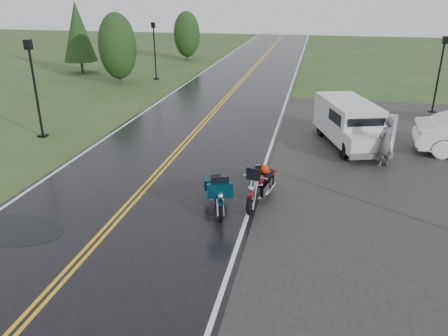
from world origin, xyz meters
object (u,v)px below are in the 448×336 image
motorcycle_silver (261,185)px  lamp_post_far_left (155,51)px  person_at_van (385,143)px  motorcycle_red (252,195)px  van_white (346,136)px  motorcycle_teal (220,202)px  lamp_post_near_left (35,90)px  lamp_post_far_right (439,75)px

motorcycle_silver → lamp_post_far_left: lamp_post_far_left is taller
lamp_post_far_left → person_at_van: bearing=-45.8°
lamp_post_far_left → motorcycle_red: bearing=-62.7°
van_white → person_at_van: (1.43, -0.53, 0.00)m
van_white → motorcycle_red: bearing=-135.7°
motorcycle_teal → lamp_post_near_left: 11.83m
van_white → lamp_post_far_left: bearing=114.4°
van_white → lamp_post_far_left: lamp_post_far_left is taller
motorcycle_red → lamp_post_near_left: lamp_post_near_left is taller
motorcycle_silver → van_white: van_white is taller
motorcycle_silver → lamp_post_far_right: bearing=47.1°
motorcycle_red → van_white: bearing=73.2°
motorcycle_teal → person_at_van: person_at_van is taller
person_at_van → van_white: bearing=-60.5°
lamp_post_far_right → motorcycle_silver: bearing=-121.4°
lamp_post_near_left → lamp_post_far_left: lamp_post_near_left is taller
motorcycle_silver → lamp_post_far_left: size_ratio=0.45×
van_white → person_at_van: 1.52m
motorcycle_teal → van_white: 7.25m
person_at_van → lamp_post_near_left: (-15.10, 0.64, 1.24)m
motorcycle_red → lamp_post_far_right: size_ratio=0.58×
motorcycle_red → motorcycle_silver: (0.13, 1.11, -0.16)m
motorcycle_teal → lamp_post_far_left: 23.10m
lamp_post_near_left → van_white: bearing=-0.5°
motorcycle_teal → lamp_post_near_left: size_ratio=0.52×
lamp_post_near_left → lamp_post_far_right: size_ratio=1.07×
motorcycle_red → person_at_van: person_at_van is taller
motorcycle_red → van_white: van_white is taller
motorcycle_silver → lamp_post_near_left: bearing=145.6°
motorcycle_teal → person_at_van: (5.20, 5.65, 0.29)m
motorcycle_teal → lamp_post_far_left: size_ratio=0.55×
van_white → person_at_van: bearing=-38.5°
motorcycle_teal → motorcycle_silver: (0.95, 1.71, -0.13)m
van_white → lamp_post_far_right: 10.08m
van_white → lamp_post_far_left: 19.98m
motorcycle_teal → lamp_post_far_right: size_ratio=0.56×
motorcycle_red → lamp_post_far_right: bearing=71.2°
lamp_post_near_left → motorcycle_teal: bearing=-32.4°
van_white → lamp_post_near_left: size_ratio=1.12×
person_at_van → motorcycle_teal: bearing=7.5°
motorcycle_red → motorcycle_silver: 1.13m
motorcycle_silver → motorcycle_red: bearing=-108.1°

